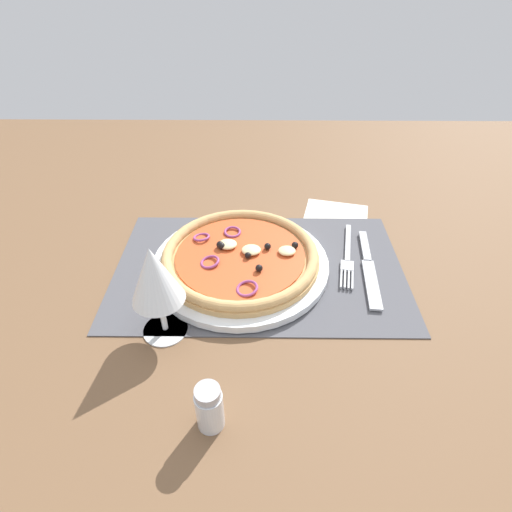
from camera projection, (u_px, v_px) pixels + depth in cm
name	position (u px, v px, depth cm)	size (l,w,h in cm)	color
ground_plane	(261.00, 273.00, 69.33)	(190.00, 140.00, 2.40)	brown
placemat	(262.00, 267.00, 68.45)	(48.71, 30.46, 0.40)	#4C4C51
plate	(243.00, 262.00, 68.25)	(29.70, 29.70, 1.27)	white
pizza	(243.00, 254.00, 67.18)	(26.39, 26.39, 2.55)	tan
fork	(350.00, 258.00, 69.80)	(4.80, 17.97, 0.44)	#B2B5BA
knife	(371.00, 268.00, 67.63)	(3.43, 20.07, 0.62)	#B2B5BA
wine_glass	(158.00, 278.00, 51.53)	(7.20, 7.20, 14.90)	silver
napkin	(338.00, 216.00, 80.86)	(12.47, 11.22, 0.36)	silver
pepper_shaker	(213.00, 408.00, 44.84)	(3.20, 3.20, 6.70)	silver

